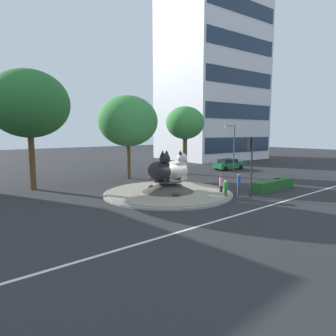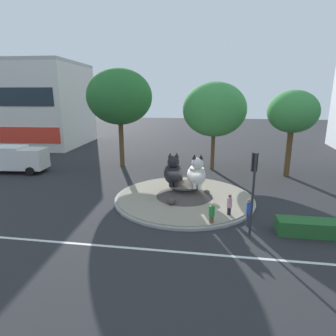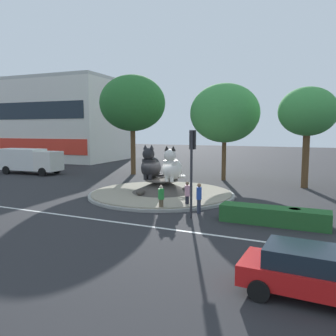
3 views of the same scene
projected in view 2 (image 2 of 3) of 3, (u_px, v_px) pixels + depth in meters
ground_plane at (184, 199)px, 21.93m from camera, size 160.00×160.00×0.00m
lane_centreline at (170, 251)px, 14.60m from camera, size 112.00×0.20×0.01m
roundabout_island at (184, 195)px, 21.83m from camera, size 10.82×10.82×1.24m
cat_statue_black at (173, 172)px, 21.44m from camera, size 1.78×2.66×2.58m
cat_statue_white at (197, 174)px, 21.06m from camera, size 1.71×2.68×2.54m
traffic_light_mast at (254, 179)px, 15.56m from camera, size 0.34×0.46×4.87m
shophouse_block at (16, 105)px, 45.16m from camera, size 22.35×14.71×12.90m
clipped_hedge_strip at (326, 229)px, 16.13m from camera, size 5.49×1.20×0.90m
broadleaf_tree_behind_island at (293, 112)px, 26.65m from camera, size 4.76×4.76×8.42m
second_tree_near_tower at (120, 97)px, 30.36m from camera, size 7.09×7.09×10.77m
third_tree_left at (214, 110)px, 29.05m from camera, size 6.62×6.62×9.29m
pedestrian_blue_shirt at (249, 211)px, 17.21m from camera, size 0.30×0.30×1.80m
pedestrian_pink_shirt at (229, 206)px, 18.30m from camera, size 0.32×0.32×1.68m
pedestrian_green_shirt at (212, 214)px, 17.16m from camera, size 0.36×0.36×1.58m
delivery_box_truck at (10, 158)px, 29.24m from camera, size 7.57×3.18×2.77m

